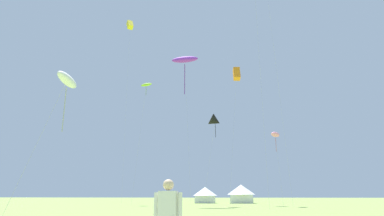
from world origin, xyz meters
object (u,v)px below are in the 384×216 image
(kite_lime_parafoil, at_px, (146,85))
(kite_pink_parafoil, at_px, (275,135))
(festival_tent_right, at_px, (205,194))
(festival_tent_center, at_px, (241,193))
(kite_black_delta, at_px, (215,121))
(kite_orange_box, at_px, (237,74))
(kite_purple_parafoil, at_px, (185,60))
(kite_white_parafoil, at_px, (67,80))
(kite_yellow_box, at_px, (130,25))

(kite_lime_parafoil, bearing_deg, kite_pink_parafoil, -4.41)
(festival_tent_right, distance_m, festival_tent_center, 6.60)
(kite_lime_parafoil, bearing_deg, kite_black_delta, -11.93)
(festival_tent_right, bearing_deg, kite_orange_box, -53.69)
(kite_black_delta, relative_size, kite_pink_parafoil, 1.27)
(kite_lime_parafoil, height_order, kite_purple_parafoil, kite_purple_parafoil)
(kite_lime_parafoil, height_order, kite_black_delta, kite_lime_parafoil)
(kite_lime_parafoil, xyz_separation_m, festival_tent_right, (7.93, 14.48, -16.65))
(kite_purple_parafoil, bearing_deg, kite_orange_box, 43.11)
(kite_lime_parafoil, bearing_deg, festival_tent_center, 44.91)
(kite_orange_box, distance_m, kite_pink_parafoil, 14.87)
(kite_purple_parafoil, bearing_deg, kite_lime_parafoil, 165.68)
(kite_orange_box, relative_size, festival_tent_right, 5.16)
(festival_tent_center, bearing_deg, kite_white_parafoil, -105.20)
(kite_purple_parafoil, bearing_deg, festival_tent_center, 63.12)
(kite_lime_parafoil, relative_size, kite_pink_parafoil, 1.86)
(kite_yellow_box, bearing_deg, kite_pink_parafoil, -25.56)
(kite_orange_box, height_order, kite_white_parafoil, kite_orange_box)
(kite_orange_box, xyz_separation_m, festival_tent_center, (0.22, 8.67, -19.80))
(kite_yellow_box, bearing_deg, kite_lime_parafoil, -57.86)
(kite_purple_parafoil, bearing_deg, kite_yellow_box, 136.41)
(kite_lime_parafoil, relative_size, kite_white_parafoil, 2.02)
(festival_tent_center, bearing_deg, festival_tent_right, 180.00)
(kite_yellow_box, height_order, kite_black_delta, kite_yellow_box)
(kite_lime_parafoil, xyz_separation_m, kite_white_parafoil, (2.66, -29.21, -9.56))
(kite_black_delta, distance_m, kite_white_parafoil, 28.29)
(kite_purple_parafoil, relative_size, kite_black_delta, 1.76)
(kite_orange_box, distance_m, kite_purple_parafoil, 10.88)
(kite_lime_parafoil, distance_m, festival_tent_right, 23.45)
(kite_purple_parafoil, height_order, kite_pink_parafoil, kite_purple_parafoil)
(kite_orange_box, bearing_deg, kite_black_delta, -112.71)
(kite_yellow_box, height_order, festival_tent_right, kite_yellow_box)
(kite_lime_parafoil, distance_m, kite_purple_parafoil, 7.35)
(kite_yellow_box, relative_size, festival_tent_center, 7.20)
(kite_yellow_box, bearing_deg, kite_orange_box, -13.82)
(kite_lime_parafoil, distance_m, kite_pink_parafoil, 21.13)
(kite_pink_parafoil, bearing_deg, festival_tent_center, 106.45)
(kite_purple_parafoil, height_order, festival_tent_center, kite_purple_parafoil)
(kite_black_delta, xyz_separation_m, kite_white_parafoil, (-8.25, -26.90, -2.94))
(kite_black_delta, bearing_deg, kite_white_parafoil, -107.04)
(kite_yellow_box, xyz_separation_m, kite_purple_parafoil, (13.30, -12.66, -13.62))
(kite_purple_parafoil, distance_m, festival_tent_center, 26.75)
(kite_orange_box, bearing_deg, kite_purple_parafoil, -136.89)
(festival_tent_right, bearing_deg, kite_purple_parafoil, -95.56)
(kite_yellow_box, relative_size, kite_pink_parafoil, 3.63)
(kite_white_parafoil, distance_m, festival_tent_right, 44.58)
(kite_orange_box, height_order, kite_black_delta, kite_orange_box)
(kite_purple_parafoil, xyz_separation_m, festival_tent_center, (8.16, 16.11, -19.73))
(kite_white_parafoil, bearing_deg, kite_yellow_box, 103.41)
(kite_white_parafoil, relative_size, festival_tent_right, 2.08)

